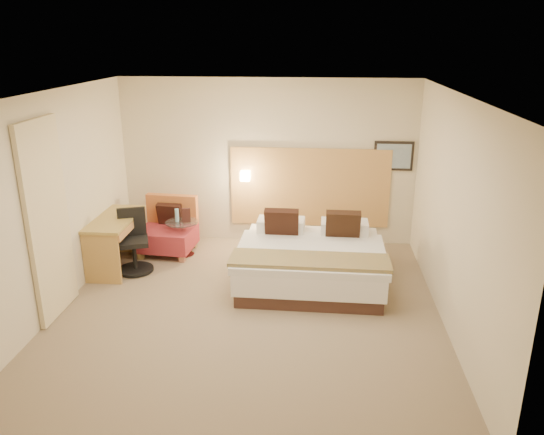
# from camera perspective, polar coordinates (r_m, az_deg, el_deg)

# --- Properties ---
(floor) EXTENTS (4.80, 5.00, 0.02)m
(floor) POSITION_cam_1_polar(r_m,az_deg,el_deg) (6.85, -2.54, -9.99)
(floor) COLOR #7B6952
(floor) RESTS_ON ground
(ceiling) EXTENTS (4.80, 5.00, 0.02)m
(ceiling) POSITION_cam_1_polar(r_m,az_deg,el_deg) (6.03, -2.92, 13.26)
(ceiling) COLOR white
(ceiling) RESTS_ON floor
(wall_back) EXTENTS (4.80, 0.02, 2.70)m
(wall_back) POSITION_cam_1_polar(r_m,az_deg,el_deg) (8.72, -0.49, 5.97)
(wall_back) COLOR beige
(wall_back) RESTS_ON floor
(wall_front) EXTENTS (4.80, 0.02, 2.70)m
(wall_front) POSITION_cam_1_polar(r_m,az_deg,el_deg) (4.04, -7.57, -10.17)
(wall_front) COLOR beige
(wall_front) RESTS_ON floor
(wall_left) EXTENTS (0.02, 5.00, 2.70)m
(wall_left) POSITION_cam_1_polar(r_m,az_deg,el_deg) (7.05, -22.53, 1.36)
(wall_left) COLOR beige
(wall_left) RESTS_ON floor
(wall_right) EXTENTS (0.02, 5.00, 2.70)m
(wall_right) POSITION_cam_1_polar(r_m,az_deg,el_deg) (6.45, 19.01, 0.24)
(wall_right) COLOR beige
(wall_right) RESTS_ON floor
(headboard_panel) EXTENTS (2.60, 0.04, 1.30)m
(headboard_panel) POSITION_cam_1_polar(r_m,az_deg,el_deg) (8.74, 4.07, 3.25)
(headboard_panel) COLOR #BD8949
(headboard_panel) RESTS_ON wall_back
(art_frame) EXTENTS (0.62, 0.03, 0.47)m
(art_frame) POSITION_cam_1_polar(r_m,az_deg,el_deg) (8.70, 12.94, 6.48)
(art_frame) COLOR black
(art_frame) RESTS_ON wall_back
(art_canvas) EXTENTS (0.54, 0.01, 0.39)m
(art_canvas) POSITION_cam_1_polar(r_m,az_deg,el_deg) (8.68, 12.96, 6.45)
(art_canvas) COLOR #768EA3
(art_canvas) RESTS_ON wall_back
(lamp_arm) EXTENTS (0.02, 0.12, 0.02)m
(lamp_arm) POSITION_cam_1_polar(r_m,az_deg,el_deg) (8.72, -2.84, 4.60)
(lamp_arm) COLOR white
(lamp_arm) RESTS_ON wall_back
(lamp_shade) EXTENTS (0.15, 0.15, 0.15)m
(lamp_shade) POSITION_cam_1_polar(r_m,az_deg,el_deg) (8.66, -2.90, 4.50)
(lamp_shade) COLOR #FFEDC6
(lamp_shade) RESTS_ON wall_back
(curtain) EXTENTS (0.06, 0.90, 2.42)m
(curtain) POSITION_cam_1_polar(r_m,az_deg,el_deg) (6.85, -22.95, -0.32)
(curtain) COLOR beige
(curtain) RESTS_ON wall_left
(bottle_a) EXTENTS (0.07, 0.07, 0.20)m
(bottle_a) POSITION_cam_1_polar(r_m,az_deg,el_deg) (8.37, -10.19, 0.25)
(bottle_a) COLOR #94CBE5
(bottle_a) RESTS_ON side_table
(menu_folder) EXTENTS (0.14, 0.08, 0.22)m
(menu_folder) POSITION_cam_1_polar(r_m,az_deg,el_deg) (8.32, -9.22, 0.25)
(menu_folder) COLOR #3A1B17
(menu_folder) RESTS_ON side_table
(bed) EXTENTS (2.06, 1.98, 0.98)m
(bed) POSITION_cam_1_polar(r_m,az_deg,el_deg) (7.53, 4.20, -4.48)
(bed) COLOR #3D251E
(bed) RESTS_ON floor
(lounge_chair) EXTENTS (0.90, 0.80, 0.89)m
(lounge_chair) POSITION_cam_1_polar(r_m,az_deg,el_deg) (8.63, -11.08, -1.42)
(lounge_chair) COLOR tan
(lounge_chair) RESTS_ON floor
(side_table) EXTENTS (0.62, 0.62, 0.56)m
(side_table) POSITION_cam_1_polar(r_m,az_deg,el_deg) (8.46, -9.61, -2.05)
(side_table) COLOR white
(side_table) RESTS_ON floor
(desk) EXTENTS (0.58, 1.26, 0.78)m
(desk) POSITION_cam_1_polar(r_m,az_deg,el_deg) (8.16, -16.37, -1.12)
(desk) COLOR #A38840
(desk) RESTS_ON floor
(desk_chair) EXTENTS (0.66, 0.66, 0.92)m
(desk_chair) POSITION_cam_1_polar(r_m,az_deg,el_deg) (8.05, -14.64, -3.01)
(desk_chair) COLOR black
(desk_chair) RESTS_ON floor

